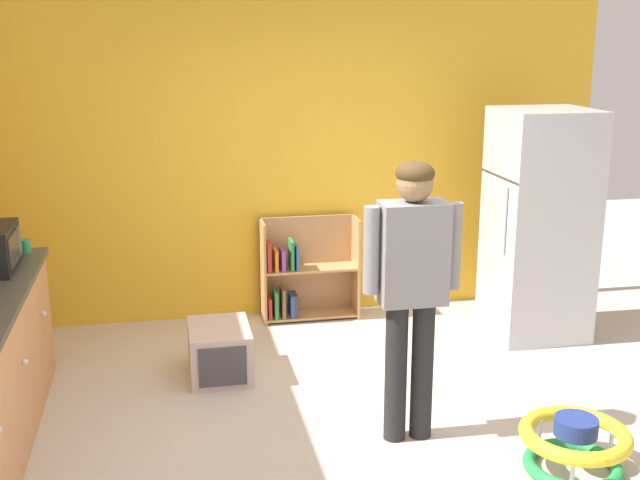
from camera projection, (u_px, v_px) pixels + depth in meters
ground_plane at (362, 441)px, 4.71m from camera, size 12.00×12.00×0.00m
back_wall at (295, 155)px, 6.58m from camera, size 5.20×0.06×2.70m
refrigerator at (539, 225)px, 6.18m from camera, size 0.73×0.68×1.78m
bookshelf at (302, 275)px, 6.66m from camera, size 0.80×0.28×0.85m
standing_person at (412, 276)px, 4.51m from camera, size 0.57×0.22×1.66m
baby_walker at (574, 445)px, 4.35m from camera, size 0.60×0.60×0.32m
pet_carrier at (220, 351)px, 5.56m from camera, size 0.42×0.55×0.36m
green_cup at (24, 246)px, 5.34m from camera, size 0.08×0.08×0.09m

